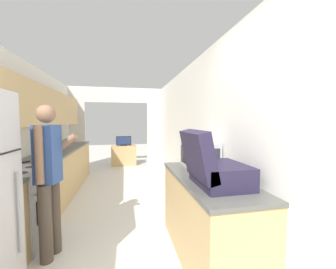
{
  "coord_description": "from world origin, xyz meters",
  "views": [
    {
      "loc": [
        0.22,
        -1.19,
        1.5
      ],
      "look_at": [
        1.02,
        2.59,
        1.24
      ],
      "focal_mm": 22.0,
      "sensor_mm": 36.0,
      "label": 1
    }
  ],
  "objects_px": {
    "television": "(124,141)",
    "microwave": "(200,155)",
    "suitcase": "(212,167)",
    "range_oven": "(17,207)",
    "person": "(48,177)",
    "knife": "(28,161)",
    "tv_cabinet": "(124,155)"
  },
  "relations": [
    {
      "from": "suitcase",
      "to": "tv_cabinet",
      "type": "relative_size",
      "value": 0.7
    },
    {
      "from": "knife",
      "to": "suitcase",
      "type": "bearing_deg",
      "value": -0.78
    },
    {
      "from": "person",
      "to": "tv_cabinet",
      "type": "bearing_deg",
      "value": 2.42
    },
    {
      "from": "suitcase",
      "to": "microwave",
      "type": "height_order",
      "value": "suitcase"
    },
    {
      "from": "tv_cabinet",
      "to": "knife",
      "type": "xyz_separation_m",
      "value": [
        -1.34,
        -3.73,
        0.58
      ]
    },
    {
      "from": "microwave",
      "to": "knife",
      "type": "distance_m",
      "value": 2.46
    },
    {
      "from": "range_oven",
      "to": "knife",
      "type": "height_order",
      "value": "range_oven"
    },
    {
      "from": "person",
      "to": "television",
      "type": "bearing_deg",
      "value": 2.33
    },
    {
      "from": "microwave",
      "to": "person",
      "type": "bearing_deg",
      "value": -177.73
    },
    {
      "from": "television",
      "to": "microwave",
      "type": "bearing_deg",
      "value": -77.81
    },
    {
      "from": "range_oven",
      "to": "person",
      "type": "bearing_deg",
      "value": -36.01
    },
    {
      "from": "range_oven",
      "to": "person",
      "type": "distance_m",
      "value": 0.74
    },
    {
      "from": "person",
      "to": "knife",
      "type": "distance_m",
      "value": 1.06
    },
    {
      "from": "suitcase",
      "to": "television",
      "type": "distance_m",
      "value": 5.33
    },
    {
      "from": "microwave",
      "to": "knife",
      "type": "bearing_deg",
      "value": 160.42
    },
    {
      "from": "person",
      "to": "television",
      "type": "xyz_separation_m",
      "value": [
        0.77,
        4.58,
        -0.08
      ]
    },
    {
      "from": "range_oven",
      "to": "television",
      "type": "height_order",
      "value": "range_oven"
    },
    {
      "from": "person",
      "to": "knife",
      "type": "bearing_deg",
      "value": 44.24
    },
    {
      "from": "range_oven",
      "to": "microwave",
      "type": "xyz_separation_m",
      "value": [
        2.23,
        -0.28,
        0.6
      ]
    },
    {
      "from": "person",
      "to": "television",
      "type": "relative_size",
      "value": 3.37
    },
    {
      "from": "person",
      "to": "television",
      "type": "distance_m",
      "value": 4.65
    },
    {
      "from": "microwave",
      "to": "television",
      "type": "xyz_separation_m",
      "value": [
        -0.97,
        4.51,
        -0.24
      ]
    },
    {
      "from": "microwave",
      "to": "television",
      "type": "bearing_deg",
      "value": 102.19
    },
    {
      "from": "tv_cabinet",
      "to": "television",
      "type": "relative_size",
      "value": 1.64
    },
    {
      "from": "microwave",
      "to": "knife",
      "type": "height_order",
      "value": "microwave"
    },
    {
      "from": "television",
      "to": "range_oven",
      "type": "bearing_deg",
      "value": -106.51
    },
    {
      "from": "person",
      "to": "tv_cabinet",
      "type": "distance_m",
      "value": 4.72
    },
    {
      "from": "person",
      "to": "tv_cabinet",
      "type": "xyz_separation_m",
      "value": [
        0.77,
        4.62,
        -0.56
      ]
    },
    {
      "from": "range_oven",
      "to": "suitcase",
      "type": "bearing_deg",
      "value": -26.56
    },
    {
      "from": "microwave",
      "to": "tv_cabinet",
      "type": "relative_size",
      "value": 0.57
    },
    {
      "from": "range_oven",
      "to": "microwave",
      "type": "relative_size",
      "value": 2.27
    },
    {
      "from": "range_oven",
      "to": "tv_cabinet",
      "type": "xyz_separation_m",
      "value": [
        1.25,
        4.28,
        -0.13
      ]
    }
  ]
}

